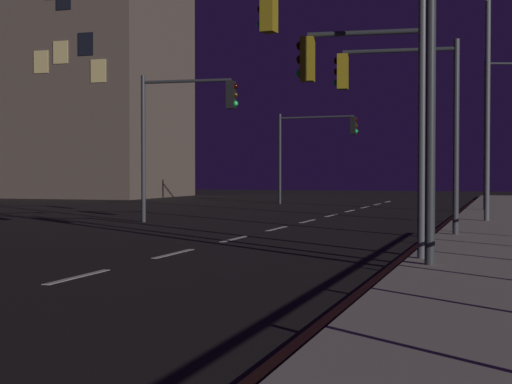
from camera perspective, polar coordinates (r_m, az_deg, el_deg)
ground_plane at (r=21.42m, az=-1.12°, el=-3.34°), size 112.00×112.00×0.00m
sidewalk_right at (r=20.27m, az=16.01°, el=-3.46°), size 2.35×77.00×0.14m
lane_markings_center at (r=24.75m, az=1.52°, el=-2.68°), size 0.14×50.00×0.01m
lane_edge_line at (r=25.33m, az=13.15°, el=-2.62°), size 0.14×53.00×0.01m
traffic_light_overhead_east at (r=16.94m, az=8.27°, el=7.33°), size 2.92×0.48×4.86m
traffic_light_near_left at (r=43.59m, az=4.26°, el=3.86°), size 4.63×0.71×5.10m
traffic_light_far_left at (r=15.69m, az=6.91°, el=10.11°), size 3.45×0.48×5.75m
traffic_light_far_center at (r=27.81m, az=-5.28°, el=5.35°), size 3.60×0.46×5.25m
traffic_light_far_right at (r=21.45m, az=10.57°, el=6.68°), size 3.32×0.53×5.16m
street_lamp_mid_block at (r=36.06m, az=17.03°, el=5.17°), size 2.23×0.95×6.58m
street_lamp_corner at (r=14.67m, az=13.67°, el=11.55°), size 1.59×1.57×6.98m
street_lamp_across_street at (r=27.57m, az=16.31°, el=7.42°), size 0.88×1.87×7.59m
building_distant at (r=59.91m, az=-13.20°, el=7.60°), size 14.94×11.13×16.52m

